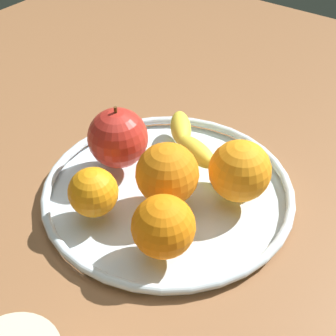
{
  "coord_description": "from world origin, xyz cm",
  "views": [
    {
      "loc": [
        28.0,
        -38.04,
        44.56
      ],
      "look_at": [
        0.0,
        0.0,
        4.8
      ],
      "focal_mm": 51.55,
      "sensor_mm": 36.0,
      "label": 1
    }
  ],
  "objects": [
    {
      "name": "orange_front_left",
      "position": [
        -4.54,
        -9.07,
        4.88
      ],
      "size": [
        6.16,
        6.16,
        6.16
      ],
      "primitive_type": "sphere",
      "color": "orange",
      "rests_on": "fruit_bowl"
    },
    {
      "name": "banana",
      "position": [
        0.68,
        7.63,
        3.31
      ],
      "size": [
        19.18,
        9.94,
        3.01
      ],
      "rotation": [
        0.0,
        0.0,
        -0.31
      ],
      "color": "yellow",
      "rests_on": "fruit_bowl"
    },
    {
      "name": "orange_center",
      "position": [
        8.18,
        3.96,
        5.74
      ],
      "size": [
        7.88,
        7.88,
        7.88
      ],
      "primitive_type": "sphere",
      "color": "orange",
      "rests_on": "fruit_bowl"
    },
    {
      "name": "ground_plane",
      "position": [
        0.0,
        0.0,
        -2.0
      ],
      "size": [
        138.95,
        138.95,
        4.0
      ],
      "primitive_type": "cube",
      "color": "brown"
    },
    {
      "name": "fruit_bowl",
      "position": [
        0.0,
        0.0,
        0.92
      ],
      "size": [
        33.41,
        33.41,
        1.8
      ],
      "color": "silver",
      "rests_on": "ground_plane"
    },
    {
      "name": "orange_front_right",
      "position": [
        1.29,
        -1.9,
        5.77
      ],
      "size": [
        7.94,
        7.94,
        7.94
      ],
      "primitive_type": "sphere",
      "color": "orange",
      "rests_on": "fruit_bowl"
    },
    {
      "name": "apple",
      "position": [
        -8.39,
        -0.5,
        5.92
      ],
      "size": [
        8.23,
        8.23,
        9.03
      ],
      "color": "red",
      "rests_on": "fruit_bowl"
    },
    {
      "name": "orange_back_left",
      "position": [
        5.99,
        -8.99,
        5.43
      ],
      "size": [
        7.25,
        7.25,
        7.25
      ],
      "primitive_type": "sphere",
      "color": "orange",
      "rests_on": "fruit_bowl"
    }
  ]
}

